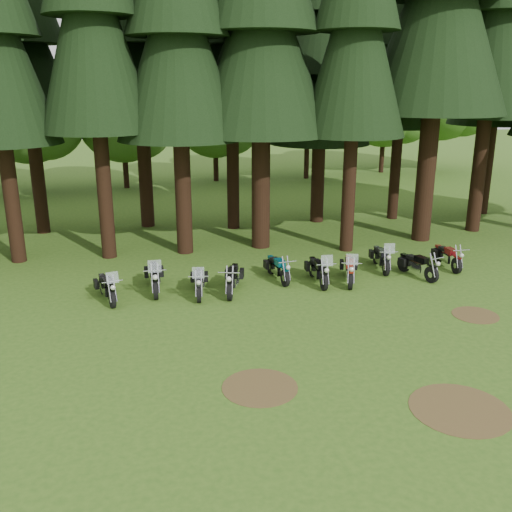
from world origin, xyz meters
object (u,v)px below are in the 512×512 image
at_px(motorcycle_0, 107,288).
at_px(motorcycle_4, 278,269).
at_px(motorcycle_1, 155,278).
at_px(motorcycle_8, 417,266).
at_px(motorcycle_5, 318,271).
at_px(motorcycle_3, 233,280).
at_px(motorcycle_2, 199,283).
at_px(motorcycle_9, 447,257).
at_px(motorcycle_7, 381,259).
at_px(motorcycle_6, 349,270).

height_order(motorcycle_0, motorcycle_4, motorcycle_0).
xyz_separation_m(motorcycle_1, motorcycle_8, (9.40, -0.90, -0.06)).
relative_size(motorcycle_5, motorcycle_8, 1.07).
height_order(motorcycle_3, motorcycle_4, motorcycle_3).
relative_size(motorcycle_0, motorcycle_2, 0.99).
distance_m(motorcycle_4, motorcycle_5, 1.46).
bearing_deg(motorcycle_2, motorcycle_9, 12.60).
height_order(motorcycle_0, motorcycle_1, motorcycle_1).
height_order(motorcycle_1, motorcycle_2, motorcycle_1).
distance_m(motorcycle_7, motorcycle_9, 2.59).
xyz_separation_m(motorcycle_5, motorcycle_7, (2.84, 0.83, -0.01)).
bearing_deg(motorcycle_0, motorcycle_6, -14.20).
bearing_deg(motorcycle_9, motorcycle_3, -173.09).
distance_m(motorcycle_0, motorcycle_3, 4.13).
relative_size(motorcycle_1, motorcycle_8, 1.15).
distance_m(motorcycle_0, motorcycle_1, 1.65).
relative_size(motorcycle_0, motorcycle_8, 1.02).
relative_size(motorcycle_2, motorcycle_6, 0.97).
height_order(motorcycle_5, motorcycle_9, motorcycle_5).
bearing_deg(motorcycle_7, motorcycle_2, -161.04).
distance_m(motorcycle_3, motorcycle_7, 6.03).
height_order(motorcycle_1, motorcycle_5, motorcycle_1).
height_order(motorcycle_1, motorcycle_3, motorcycle_1).
bearing_deg(motorcycle_1, motorcycle_5, -3.70).
distance_m(motorcycle_2, motorcycle_6, 5.36).
height_order(motorcycle_4, motorcycle_7, motorcycle_7).
bearing_deg(motorcycle_6, motorcycle_1, -166.59).
distance_m(motorcycle_4, motorcycle_6, 2.54).
relative_size(motorcycle_2, motorcycle_9, 1.02).
bearing_deg(motorcycle_2, motorcycle_6, 8.57).
height_order(motorcycle_6, motorcycle_7, motorcycle_6).
bearing_deg(motorcycle_2, motorcycle_1, 162.58).
bearing_deg(motorcycle_2, motorcycle_8, 8.27).
relative_size(motorcycle_6, motorcycle_9, 1.04).
bearing_deg(motorcycle_5, motorcycle_0, -176.49).
bearing_deg(motorcycle_5, motorcycle_4, 156.36).
bearing_deg(motorcycle_6, motorcycle_9, 28.26).
xyz_separation_m(motorcycle_0, motorcycle_9, (12.63, 0.30, -0.01)).
relative_size(motorcycle_6, motorcycle_7, 1.01).
bearing_deg(motorcycle_9, motorcycle_5, -172.19).
relative_size(motorcycle_2, motorcycle_4, 1.02).
bearing_deg(motorcycle_4, motorcycle_1, 176.14).
height_order(motorcycle_5, motorcycle_6, motorcycle_6).
bearing_deg(motorcycle_4, motorcycle_6, -24.51).
distance_m(motorcycle_0, motorcycle_7, 10.10).
bearing_deg(motorcycle_4, motorcycle_0, -179.23).
bearing_deg(motorcycle_7, motorcycle_6, -138.22).
xyz_separation_m(motorcycle_0, motorcycle_6, (8.34, -0.31, 0.03)).
bearing_deg(motorcycle_1, motorcycle_7, 3.99).
bearing_deg(motorcycle_0, motorcycle_9, -10.74).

